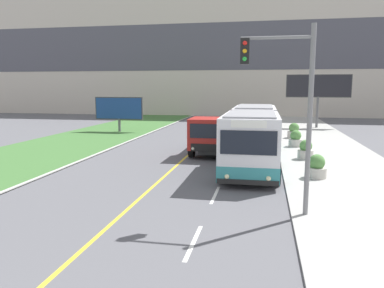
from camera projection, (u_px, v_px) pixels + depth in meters
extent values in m
cube|color=silver|center=(194.00, 242.00, 10.18)|extent=(0.12, 2.40, 0.01)
cube|color=silver|center=(215.00, 195.00, 14.64)|extent=(0.12, 2.40, 0.01)
cube|color=silver|center=(227.00, 169.00, 19.11)|extent=(0.12, 2.40, 0.01)
cube|color=silver|center=(234.00, 154.00, 23.57)|extent=(0.12, 2.40, 0.01)
cube|color=silver|center=(239.00, 143.00, 28.04)|extent=(0.12, 2.40, 0.01)
cube|color=beige|center=(235.00, 52.00, 55.81)|extent=(80.00, 8.00, 18.58)
cube|color=#4C4C56|center=(233.00, 46.00, 51.84)|extent=(80.00, 0.04, 6.50)
cube|color=silver|center=(251.00, 142.00, 17.63)|extent=(2.55, 5.60, 2.64)
cube|color=teal|center=(250.00, 162.00, 17.77)|extent=(2.57, 5.62, 0.70)
cube|color=black|center=(251.00, 134.00, 17.57)|extent=(2.57, 5.15, 0.92)
cube|color=gray|center=(251.00, 114.00, 17.42)|extent=(2.17, 5.04, 0.08)
cube|color=silver|center=(254.00, 128.00, 23.93)|extent=(2.55, 5.60, 2.64)
cube|color=teal|center=(254.00, 143.00, 24.08)|extent=(2.57, 5.62, 0.70)
cube|color=black|center=(255.00, 121.00, 23.87)|extent=(2.57, 5.15, 0.92)
cube|color=gray|center=(255.00, 106.00, 23.73)|extent=(2.17, 5.04, 0.08)
cube|color=#474747|center=(253.00, 134.00, 20.78)|extent=(2.35, 0.90, 2.43)
cube|color=black|center=(248.00, 143.00, 14.83)|extent=(2.24, 0.04, 0.97)
cube|color=black|center=(247.00, 182.00, 15.07)|extent=(2.50, 0.06, 0.20)
sphere|color=#F4EAB2|center=(227.00, 177.00, 15.18)|extent=(0.20, 0.20, 0.20)
sphere|color=#F4EAB2|center=(269.00, 179.00, 14.87)|extent=(0.20, 0.20, 0.20)
cube|color=white|center=(249.00, 124.00, 14.72)|extent=(1.40, 0.04, 0.28)
cylinder|color=black|center=(221.00, 171.00, 16.50)|extent=(0.28, 1.00, 1.00)
cylinder|color=black|center=(277.00, 174.00, 16.05)|extent=(0.28, 1.00, 1.00)
cylinder|color=black|center=(228.00, 157.00, 19.76)|extent=(0.28, 1.00, 1.00)
cylinder|color=black|center=(275.00, 159.00, 19.31)|extent=(0.28, 1.00, 1.00)
cylinder|color=black|center=(236.00, 143.00, 24.87)|extent=(0.28, 1.00, 1.00)
cylinder|color=black|center=(273.00, 144.00, 24.42)|extent=(0.28, 1.00, 1.00)
cube|color=black|center=(215.00, 144.00, 24.46)|extent=(1.05, 6.67, 0.20)
cube|color=#AD231E|center=(210.00, 133.00, 22.25)|extent=(2.33, 2.44, 1.80)
cube|color=black|center=(207.00, 131.00, 21.01)|extent=(1.98, 0.04, 0.81)
cube|color=black|center=(207.00, 148.00, 21.14)|extent=(1.87, 0.06, 0.44)
sphere|color=silver|center=(193.00, 149.00, 21.29)|extent=(0.18, 0.18, 0.18)
sphere|color=silver|center=(221.00, 150.00, 20.99)|extent=(0.18, 0.18, 0.18)
cube|color=slate|center=(217.00, 139.00, 25.74)|extent=(2.22, 3.98, 0.12)
cube|color=slate|center=(202.00, 131.00, 25.85)|extent=(0.12, 3.98, 1.23)
cube|color=slate|center=(233.00, 132.00, 25.46)|extent=(0.12, 3.98, 1.23)
cube|color=slate|center=(214.00, 135.00, 23.78)|extent=(2.22, 0.12, 1.23)
cube|color=slate|center=(221.00, 128.00, 27.53)|extent=(2.22, 0.12, 1.23)
cube|color=slate|center=(214.00, 123.00, 23.67)|extent=(2.22, 0.12, 0.24)
cylinder|color=black|center=(192.00, 149.00, 22.35)|extent=(0.30, 1.04, 1.04)
cylinder|color=black|center=(228.00, 150.00, 21.95)|extent=(0.30, 1.04, 1.04)
cylinder|color=black|center=(202.00, 140.00, 26.14)|extent=(0.30, 1.04, 1.04)
cylinder|color=black|center=(233.00, 141.00, 25.74)|extent=(0.30, 1.04, 1.04)
cube|color=black|center=(236.00, 122.00, 39.30)|extent=(1.80, 4.30, 0.61)
cube|color=black|center=(236.00, 116.00, 39.31)|extent=(1.53, 2.36, 0.65)
cylinder|color=black|center=(227.00, 125.00, 38.22)|extent=(0.18, 0.62, 0.62)
cylinder|color=black|center=(243.00, 125.00, 37.92)|extent=(0.18, 0.62, 0.62)
cylinder|color=black|center=(229.00, 123.00, 40.73)|extent=(0.18, 0.62, 0.62)
cylinder|color=black|center=(244.00, 123.00, 40.43)|extent=(0.18, 0.62, 0.62)
cylinder|color=slate|center=(309.00, 124.00, 11.74)|extent=(0.16, 0.16, 6.09)
cylinder|color=slate|center=(277.00, 38.00, 11.54)|extent=(2.20, 0.10, 0.10)
cube|color=black|center=(245.00, 51.00, 11.78)|extent=(0.28, 0.24, 0.80)
sphere|color=red|center=(245.00, 43.00, 11.62)|extent=(0.14, 0.14, 0.14)
sphere|color=orange|center=(245.00, 51.00, 11.66)|extent=(0.14, 0.14, 0.14)
sphere|color=green|center=(245.00, 59.00, 11.69)|extent=(0.14, 0.14, 0.14)
cylinder|color=#59595B|center=(317.00, 112.00, 37.83)|extent=(0.24, 0.24, 3.20)
cube|color=#333333|center=(318.00, 86.00, 37.43)|extent=(6.30, 0.20, 2.28)
cube|color=black|center=(319.00, 86.00, 37.32)|extent=(6.14, 0.02, 2.12)
cylinder|color=#59595B|center=(119.00, 125.00, 34.90)|extent=(0.24, 0.24, 1.25)
cube|color=#333333|center=(119.00, 108.00, 34.66)|extent=(4.58, 0.20, 2.08)
cube|color=navy|center=(119.00, 108.00, 34.55)|extent=(4.42, 0.02, 1.92)
cylinder|color=#B7B2A8|center=(316.00, 173.00, 17.04)|extent=(0.90, 0.90, 0.47)
sphere|color=#518442|center=(317.00, 162.00, 16.97)|extent=(0.72, 0.72, 0.72)
cylinder|color=#B7B2A8|center=(305.00, 155.00, 21.46)|extent=(0.89, 0.89, 0.51)
sphere|color=#518442|center=(306.00, 146.00, 21.38)|extent=(0.71, 0.71, 0.71)
cylinder|color=#B7B2A8|center=(295.00, 143.00, 25.91)|extent=(0.93, 0.93, 0.52)
sphere|color=#518442|center=(296.00, 135.00, 25.83)|extent=(0.75, 0.75, 0.75)
cylinder|color=#B7B2A8|center=(294.00, 135.00, 30.28)|extent=(1.01, 1.01, 0.54)
sphere|color=#518442|center=(294.00, 128.00, 30.20)|extent=(0.81, 0.81, 0.81)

